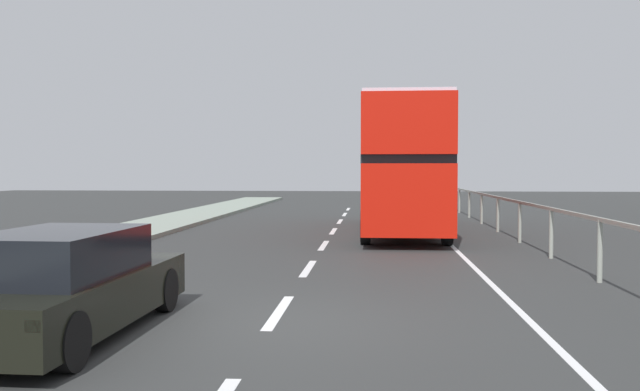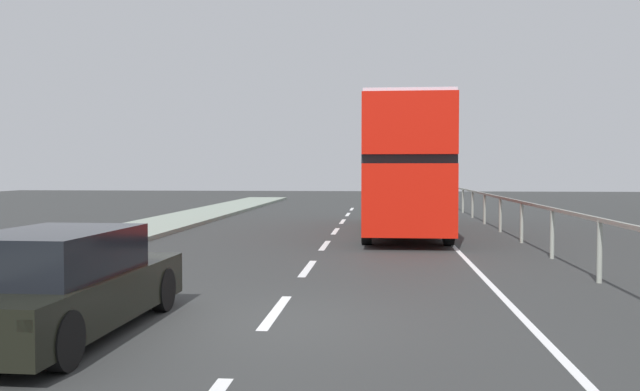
% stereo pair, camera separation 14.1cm
% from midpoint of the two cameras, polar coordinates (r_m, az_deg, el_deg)
% --- Properties ---
extents(ground_plane, '(73.49, 120.00, 0.10)m').
position_cam_midpoint_polar(ground_plane, '(9.61, -4.45, -10.81)').
color(ground_plane, '#2F3030').
extents(lane_paint_markings, '(3.71, 46.00, 0.01)m').
position_cam_midpoint_polar(lane_paint_markings, '(17.72, 6.56, -4.70)').
color(lane_paint_markings, silver).
rests_on(lane_paint_markings, ground).
extents(bridge_side_railing, '(0.10, 42.00, 1.22)m').
position_cam_midpoint_polar(bridge_side_railing, '(18.75, 17.33, -1.41)').
color(bridge_side_railing, gray).
rests_on(bridge_side_railing, ground).
extents(double_decker_bus_red, '(2.63, 11.38, 4.25)m').
position_cam_midpoint_polar(double_decker_bus_red, '(23.32, 6.70, 2.54)').
color(double_decker_bus_red, red).
rests_on(double_decker_bus_red, ground).
extents(hatchback_car_near, '(1.81, 4.49, 1.35)m').
position_cam_midpoint_polar(hatchback_car_near, '(9.25, -21.04, -7.04)').
color(hatchback_car_near, black).
rests_on(hatchback_car_near, ground).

